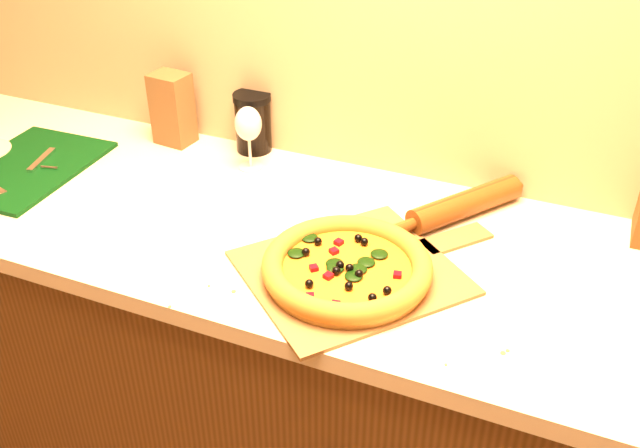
{
  "coord_description": "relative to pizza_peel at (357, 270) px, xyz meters",
  "views": [
    {
      "loc": [
        0.38,
        0.25,
        1.75
      ],
      "look_at": [
        -0.1,
        1.38,
        0.96
      ],
      "focal_mm": 40.0,
      "sensor_mm": 36.0,
      "label": 1
    }
  ],
  "objects": [
    {
      "name": "pizza_peel",
      "position": [
        0.0,
        0.0,
        0.0
      ],
      "size": [
        0.52,
        0.54,
        0.01
      ],
      "rotation": [
        0.0,
        0.0,
        -0.69
      ],
      "color": "brown",
      "rests_on": "countertop"
    },
    {
      "name": "cutting_board",
      "position": [
        -0.91,
        0.07,
        0.0
      ],
      "size": [
        0.3,
        0.39,
        0.03
      ],
      "rotation": [
        0.0,
        0.0,
        0.03
      ],
      "color": "#05320C",
      "rests_on": "countertop"
    },
    {
      "name": "pizza",
      "position": [
        -0.01,
        -0.03,
        0.03
      ],
      "size": [
        0.33,
        0.33,
        0.05
      ],
      "color": "#AA7F2A",
      "rests_on": "pizza_peel"
    },
    {
      "name": "bottle_cap",
      "position": [
        -0.08,
        -0.08,
        -0.0
      ],
      "size": [
        0.04,
        0.04,
        0.01
      ],
      "primitive_type": "cylinder",
      "rotation": [
        0.0,
        0.0,
        0.3
      ],
      "color": "black",
      "rests_on": "countertop"
    },
    {
      "name": "paper_bag",
      "position": [
        -0.65,
        0.36,
        0.09
      ],
      "size": [
        0.1,
        0.09,
        0.19
      ],
      "primitive_type": "cube",
      "rotation": [
        0.0,
        0.0,
        -0.11
      ],
      "color": "brown",
      "rests_on": "countertop"
    },
    {
      "name": "dark_jar",
      "position": [
        -0.44,
        0.4,
        0.07
      ],
      "size": [
        0.1,
        0.1,
        0.15
      ],
      "color": "black",
      "rests_on": "countertop"
    },
    {
      "name": "wine_glass",
      "position": [
        -0.4,
        0.3,
        0.11
      ],
      "size": [
        0.07,
        0.07,
        0.16
      ],
      "color": "silver",
      "rests_on": "countertop"
    },
    {
      "name": "rolling_pin",
      "position": [
        0.15,
        0.29,
        0.03
      ],
      "size": [
        0.26,
        0.37,
        0.06
      ],
      "rotation": [
        0.0,
        0.0,
        0.97
      ],
      "color": "#54250E",
      "rests_on": "countertop"
    },
    {
      "name": "cabinet",
      "position": [
        -0.01,
        0.1,
        -0.47
      ],
      "size": [
        2.8,
        0.65,
        0.86
      ],
      "primitive_type": "cube",
      "color": "#4A2D10",
      "rests_on": "ground"
    },
    {
      "name": "countertop",
      "position": [
        -0.01,
        0.1,
        -0.02
      ],
      "size": [
        2.84,
        0.68,
        0.04
      ],
      "primitive_type": "cube",
      "color": "beige",
      "rests_on": "cabinet"
    }
  ]
}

